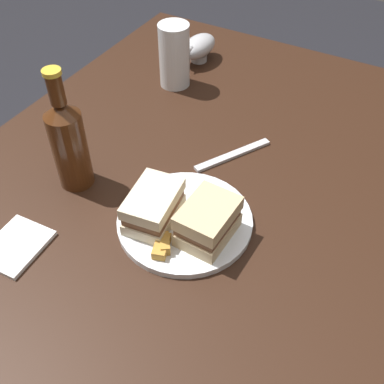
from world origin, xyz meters
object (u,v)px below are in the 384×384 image
pint_glass (174,60)px  cider_bottle (68,142)px  sandwich_half_right (208,221)px  napkin (16,246)px  gravy_boat (199,47)px  sandwich_half_left (154,206)px  plate (185,221)px  fork (233,155)px

pint_glass → cider_bottle: bearing=-178.2°
sandwich_half_right → napkin: (-0.18, 0.28, -0.04)m
gravy_boat → napkin: bearing=-177.6°
sandwich_half_left → napkin: sandwich_half_left is taller
sandwich_half_right → gravy_boat: sandwich_half_right is taller
pint_glass → cider_bottle: size_ratio=0.63×
napkin → pint_glass: bearing=2.6°
napkin → plate: bearing=-49.9°
pint_glass → plate: bearing=-147.1°
sandwich_half_right → fork: 0.23m
plate → napkin: size_ratio=2.21×
pint_glass → napkin: pint_glass is taller
sandwich_half_right → gravy_boat: size_ratio=0.82×
plate → sandwich_half_left: bearing=119.3°
plate → sandwich_half_right: (-0.01, -0.05, 0.04)m
pint_glass → cider_bottle: cider_bottle is taller
pint_glass → gravy_boat: bearing=1.3°
napkin → fork: size_ratio=0.61×
gravy_boat → napkin: size_ratio=1.21×
gravy_boat → fork: gravy_boat is taller
gravy_boat → fork: 0.40m
plate → sandwich_half_right: 0.07m
plate → pint_glass: 0.47m
sandwich_half_right → fork: bearing=14.4°
sandwich_half_left → fork: 0.24m
plate → cider_bottle: size_ratio=0.99×
sandwich_half_right → gravy_boat: 0.61m
plate → fork: bearing=1.3°
fork → pint_glass: bearing=-95.9°
gravy_boat → napkin: (-0.71, -0.03, -0.04)m
sandwich_half_left → gravy_boat: (0.54, 0.21, -0.00)m
sandwich_half_right → fork: sandwich_half_right is taller
napkin → fork: 0.46m
pint_glass → gravy_boat: (0.13, 0.00, -0.03)m
sandwich_half_left → gravy_boat: sandwich_half_left is taller
sandwich_half_left → sandwich_half_right: bearing=-82.4°
fork → cider_bottle: bearing=-17.1°
plate → sandwich_half_left: sandwich_half_left is taller
gravy_boat → cider_bottle: (-0.53, -0.02, 0.06)m
sandwich_half_left → fork: bearing=-10.3°
pint_glass → gravy_boat: pint_glass is taller
sandwich_half_left → cider_bottle: (0.02, 0.19, 0.05)m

